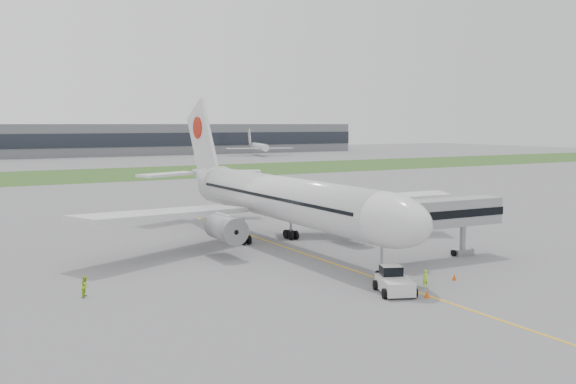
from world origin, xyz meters
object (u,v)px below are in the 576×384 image
pushback_tug (394,281)px  jet_bridge (441,214)px  airliner (276,196)px  ground_crew_near (425,279)px

pushback_tug → jet_bridge: jet_bridge is taller
airliner → pushback_tug: (-1.85, -23.91, -4.68)m
airliner → jet_bridge: bearing=-55.7°
airliner → ground_crew_near: size_ratio=34.67×
airliner → pushback_tug: 24.43m
airliner → ground_crew_near: 24.42m
jet_bridge → ground_crew_near: bearing=-136.2°
pushback_tug → ground_crew_near: bearing=22.8°
airliner → jet_bridge: size_ratio=3.87×
airliner → pushback_tug: airliner is taller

